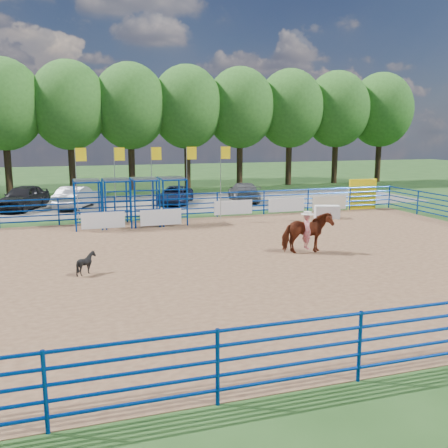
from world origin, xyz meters
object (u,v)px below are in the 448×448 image
(car_a, at_px, (23,197))
(car_d, at_px, (244,192))
(car_b, at_px, (77,197))
(horse_and_rider, at_px, (307,231))
(car_c, at_px, (175,195))
(calf, at_px, (86,263))
(announcer_table, at_px, (327,212))

(car_a, xyz_separation_m, car_d, (15.07, -0.72, -0.11))
(car_b, height_order, car_d, car_b)
(horse_and_rider, relative_size, car_c, 0.56)
(calf, height_order, car_c, car_c)
(horse_and_rider, bearing_deg, car_d, 79.77)
(calf, xyz_separation_m, car_c, (6.75, 16.65, 0.20))
(car_b, distance_m, car_c, 6.70)
(announcer_table, relative_size, car_b, 0.32)
(announcer_table, bearing_deg, car_d, 104.77)
(calf, height_order, car_a, car_a)
(horse_and_rider, xyz_separation_m, car_c, (-2.20, 16.14, -0.34))
(calf, relative_size, car_c, 0.18)
(car_b, bearing_deg, car_a, 18.40)
(horse_and_rider, distance_m, calf, 8.98)
(announcer_table, xyz_separation_m, car_d, (-2.20, 8.34, 0.31))
(horse_and_rider, xyz_separation_m, calf, (-8.95, -0.51, -0.54))
(car_a, bearing_deg, car_b, 17.46)
(car_b, bearing_deg, car_c, -156.63)
(horse_and_rider, height_order, car_b, horse_and_rider)
(horse_and_rider, bearing_deg, car_c, 97.75)
(car_a, bearing_deg, car_d, 19.59)
(announcer_table, bearing_deg, car_b, 147.78)
(announcer_table, bearing_deg, horse_and_rider, -124.38)
(calf, relative_size, car_b, 0.18)
(horse_and_rider, height_order, car_c, horse_and_rider)
(car_b, bearing_deg, announcer_table, 171.05)
(horse_and_rider, bearing_deg, calf, -176.72)
(calf, height_order, car_b, car_b)
(car_c, bearing_deg, horse_and_rider, -58.95)
(announcer_table, bearing_deg, car_a, 152.32)
(announcer_table, relative_size, car_c, 0.32)
(car_a, height_order, car_c, car_a)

